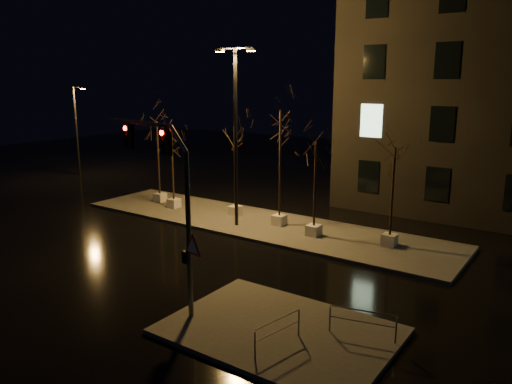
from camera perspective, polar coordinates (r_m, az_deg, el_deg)
The scene contains 14 objects.
ground at distance 23.18m, azimuth -8.55°, elevation -7.16°, with size 90.00×90.00×0.00m, color black.
median at distance 27.59m, azimuth 0.01°, elevation -3.60°, with size 22.00×5.00×0.15m, color #494741.
sidewalk_corner at distance 16.37m, azimuth 2.71°, elevation -15.57°, with size 7.00×5.00×0.15m, color #494741.
tree_0 at distance 32.04m, azimuth -11.19°, elevation 5.91°, with size 1.80×1.80×5.28m.
tree_1 at distance 30.35m, azimuth -9.60°, elevation 5.10°, with size 1.80×1.80×4.93m.
tree_2 at distance 28.18m, azimuth -2.45°, elevation 5.23°, with size 1.80×1.80×5.28m.
tree_3 at distance 26.11m, azimuth 2.78°, elevation 6.34°, with size 1.80×1.80×6.31m.
tree_4 at distance 24.54m, azimuth 6.81°, elevation 3.25°, with size 1.80×1.80×4.84m.
tree_5 at distance 23.72m, azimuth 15.47°, elevation 2.46°, with size 1.80×1.80×4.80m.
traffic_signal_mast at distance 16.66m, azimuth -10.02°, elevation 0.27°, with size 5.10×0.97×6.31m.
streetlight_main at distance 26.06m, azimuth -2.34°, elevation 7.59°, with size 2.32×0.51×9.27m.
streetlight_far at distance 43.97m, azimuth -19.77°, elevation 7.02°, with size 1.44×0.30×7.31m.
guard_rail_a at distance 15.93m, azimuth 12.06°, elevation -14.06°, with size 1.99×0.49×0.88m.
guard_rail_b at distance 15.10m, azimuth 2.51°, elevation -15.35°, with size 0.42×1.85×0.89m.
Camera 1 is at (15.10, -15.75, 7.83)m, focal length 35.00 mm.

